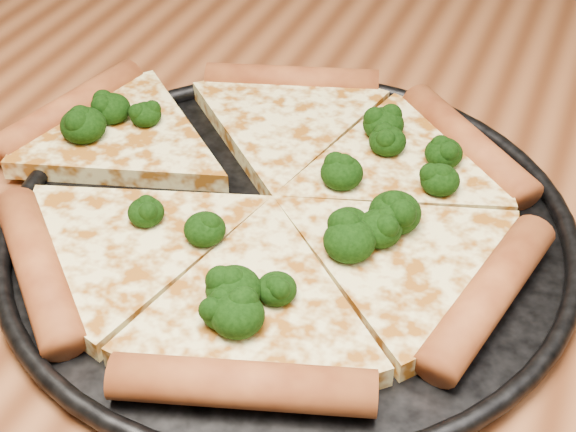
% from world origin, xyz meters
% --- Properties ---
extents(dining_table, '(1.20, 0.90, 0.75)m').
position_xyz_m(dining_table, '(0.00, 0.00, 0.66)').
color(dining_table, brown).
rests_on(dining_table, ground).
extents(pizza_pan, '(0.40, 0.40, 0.02)m').
position_xyz_m(pizza_pan, '(-0.09, -0.03, 0.76)').
color(pizza_pan, black).
rests_on(pizza_pan, dining_table).
extents(pizza, '(0.42, 0.38, 0.03)m').
position_xyz_m(pizza, '(-0.11, -0.02, 0.77)').
color(pizza, '#FFEC9C').
rests_on(pizza, pizza_pan).
extents(broccoli_florets, '(0.30, 0.25, 0.03)m').
position_xyz_m(broccoli_florets, '(-0.09, -0.03, 0.78)').
color(broccoli_florets, black).
rests_on(broccoli_florets, pizza).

